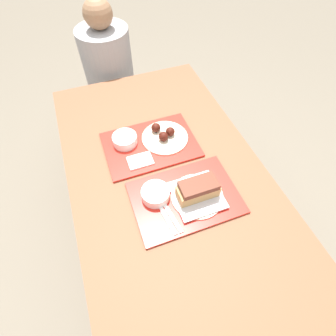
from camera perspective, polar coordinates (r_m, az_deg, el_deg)
The scene contains 14 objects.
ground_plane at distance 1.90m, azimuth -0.11°, elevation -14.72°, with size 12.00×12.00×0.00m, color #706656.
picnic_table at distance 1.30m, azimuth -0.16°, elevation -3.51°, with size 0.89×1.59×0.77m.
picnic_bench_far at distance 2.18m, azimuth -9.55°, elevation 13.52°, with size 0.84×0.28×0.46m.
tray_near at distance 1.14m, azimuth 3.77°, elevation -6.42°, with size 0.45×0.32×0.01m.
tray_far at distance 1.32m, azimuth -3.85°, elevation 5.08°, with size 0.45×0.32×0.01m.
bowl_coleslaw_near at distance 1.11m, azimuth -2.74°, elevation -5.59°, with size 0.12×0.12×0.05m.
brisket_sandwich_plate at distance 1.11m, azimuth 6.48°, elevation -5.17°, with size 0.23×0.23×0.10m.
plastic_fork_near at distance 1.08m, azimuth -0.44°, elevation -10.59°, with size 0.04×0.17×0.00m.
plastic_knife_near at distance 1.09m, azimuth 0.67°, elevation -10.23°, with size 0.04×0.17×0.00m.
condiment_packet at distance 1.17m, azimuth 3.39°, elevation -3.05°, with size 0.04×0.03×0.01m.
bowl_coleslaw_far at distance 1.32m, azimuth -9.39°, elevation 6.21°, with size 0.12×0.12×0.05m.
wings_plate_far at distance 1.33m, azimuth -0.86°, elevation 7.15°, with size 0.23×0.23×0.06m.
napkin_far at distance 1.24m, azimuth -6.06°, elevation 1.60°, with size 0.12×0.08×0.01m.
person_seated_across at distance 1.97m, azimuth -12.95°, elevation 21.22°, with size 0.33×0.33×0.70m.
Camera 1 is at (-0.24, -0.67, 1.76)m, focal length 28.00 mm.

